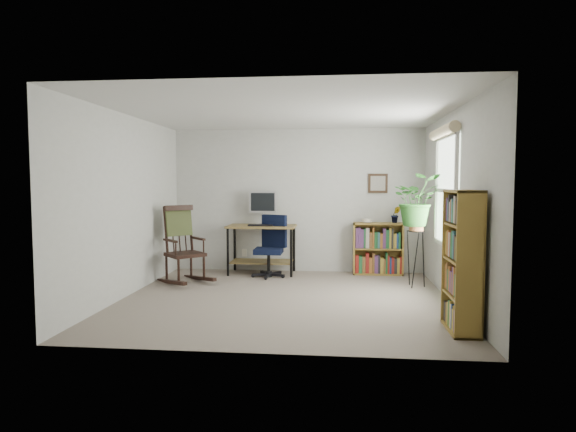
# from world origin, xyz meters

# --- Properties ---
(floor) EXTENTS (4.20, 4.00, 0.00)m
(floor) POSITION_xyz_m (0.00, 0.00, 0.00)
(floor) COLOR gray
(floor) RESTS_ON ground
(ceiling) EXTENTS (4.20, 4.00, 0.00)m
(ceiling) POSITION_xyz_m (0.00, 0.00, 2.40)
(ceiling) COLOR silver
(ceiling) RESTS_ON ground
(wall_back) EXTENTS (4.20, 0.00, 2.40)m
(wall_back) POSITION_xyz_m (0.00, 2.00, 1.20)
(wall_back) COLOR beige
(wall_back) RESTS_ON ground
(wall_front) EXTENTS (4.20, 0.00, 2.40)m
(wall_front) POSITION_xyz_m (0.00, -2.00, 1.20)
(wall_front) COLOR beige
(wall_front) RESTS_ON ground
(wall_left) EXTENTS (0.00, 4.00, 2.40)m
(wall_left) POSITION_xyz_m (-2.10, 0.00, 1.20)
(wall_left) COLOR beige
(wall_left) RESTS_ON ground
(wall_right) EXTENTS (0.00, 4.00, 2.40)m
(wall_right) POSITION_xyz_m (2.10, 0.00, 1.20)
(wall_right) COLOR beige
(wall_right) RESTS_ON ground
(window) EXTENTS (0.12, 1.20, 1.50)m
(window) POSITION_xyz_m (2.06, 0.30, 1.40)
(window) COLOR silver
(window) RESTS_ON wall_right
(desk) EXTENTS (1.11, 0.61, 0.80)m
(desk) POSITION_xyz_m (-0.56, 1.70, 0.40)
(desk) COLOR olive
(desk) RESTS_ON floor
(monitor) EXTENTS (0.46, 0.16, 0.56)m
(monitor) POSITION_xyz_m (-0.56, 1.84, 1.08)
(monitor) COLOR #AFB0B4
(monitor) RESTS_ON desk
(keyboard) EXTENTS (0.40, 0.15, 0.02)m
(keyboard) POSITION_xyz_m (-0.56, 1.58, 0.81)
(keyboard) COLOR black
(keyboard) RESTS_ON desk
(office_chair) EXTENTS (0.70, 0.70, 1.00)m
(office_chair) POSITION_xyz_m (-0.41, 1.43, 0.50)
(office_chair) COLOR black
(office_chair) RESTS_ON floor
(rocking_chair) EXTENTS (1.14, 1.16, 1.18)m
(rocking_chair) POSITION_xyz_m (-1.60, 0.87, 0.59)
(rocking_chair) COLOR black
(rocking_chair) RESTS_ON floor
(low_bookshelf) EXTENTS (0.81, 0.27, 0.85)m
(low_bookshelf) POSITION_xyz_m (1.34, 1.82, 0.42)
(low_bookshelf) COLOR olive
(low_bookshelf) RESTS_ON floor
(tall_bookshelf) EXTENTS (0.27, 0.63, 1.43)m
(tall_bookshelf) POSITION_xyz_m (1.92, -1.15, 0.72)
(tall_bookshelf) COLOR olive
(tall_bookshelf) RESTS_ON floor
(plant_stand) EXTENTS (0.31, 0.31, 0.95)m
(plant_stand) POSITION_xyz_m (1.80, 0.92, 0.48)
(plant_stand) COLOR black
(plant_stand) RESTS_ON floor
(spider_plant) EXTENTS (1.69, 1.88, 1.46)m
(spider_plant) POSITION_xyz_m (1.80, 0.92, 1.61)
(spider_plant) COLOR #276122
(spider_plant) RESTS_ON plant_stand
(potted_plant_small) EXTENTS (0.13, 0.24, 0.11)m
(potted_plant_small) POSITION_xyz_m (1.62, 1.83, 0.90)
(potted_plant_small) COLOR #276122
(potted_plant_small) RESTS_ON low_bookshelf
(framed_picture) EXTENTS (0.32, 0.04, 0.32)m
(framed_picture) POSITION_xyz_m (1.34, 1.97, 1.49)
(framed_picture) COLOR black
(framed_picture) RESTS_ON wall_back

